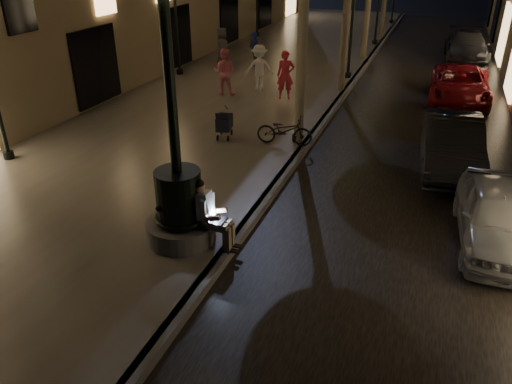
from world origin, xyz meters
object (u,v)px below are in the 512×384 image
at_px(lamp_curb_a, 301,36).
at_px(pedestrian_blue, 255,49).
at_px(seated_man_laptop, 208,212).
at_px(car_rear, 467,47).
at_px(pedestrian_pink, 224,72).
at_px(fountain_lamppost, 179,194).
at_px(lamp_left_b, 175,1).
at_px(car_second, 451,144).
at_px(stroller, 224,123).
at_px(pedestrian_red, 285,75).
at_px(pedestrian_dark, 222,47).
at_px(bicycle, 284,130).
at_px(car_front, 498,216).
at_px(pedestrian_white, 259,68).
at_px(lamp_curb_b, 354,3).
at_px(car_third, 460,85).

relative_size(lamp_curb_a, pedestrian_blue, 3.07).
height_order(seated_man_laptop, car_rear, seated_man_laptop).
relative_size(seated_man_laptop, pedestrian_blue, 0.90).
height_order(car_rear, pedestrian_pink, pedestrian_pink).
xyz_separation_m(fountain_lamppost, lamp_left_b, (-6.40, 12.00, 2.02)).
distance_m(lamp_curb_a, lamp_left_b, 9.30).
bearing_deg(car_second, stroller, 179.85).
xyz_separation_m(lamp_curb_a, pedestrian_red, (-1.63, 4.05, -2.15)).
height_order(pedestrian_pink, pedestrian_dark, pedestrian_pink).
bearing_deg(stroller, bicycle, -7.06).
height_order(pedestrian_blue, bicycle, pedestrian_blue).
relative_size(car_front, bicycle, 2.25).
relative_size(pedestrian_pink, bicycle, 1.07).
distance_m(car_front, pedestrian_red, 10.35).
bearing_deg(fountain_lamppost, pedestrian_white, 101.64).
distance_m(fountain_lamppost, pedestrian_blue, 15.06).
bearing_deg(pedestrian_dark, lamp_curb_b, -116.19).
distance_m(car_front, car_rear, 17.71).
xyz_separation_m(fountain_lamppost, pedestrian_red, (-0.93, 10.05, -0.13)).
distance_m(seated_man_laptop, pedestrian_dark, 15.41).
relative_size(pedestrian_pink, pedestrian_white, 0.99).
distance_m(car_third, car_rear, 7.45).
relative_size(lamp_curb_b, bicycle, 2.94).
xyz_separation_m(car_second, pedestrian_blue, (-8.82, 8.58, 0.29)).
bearing_deg(lamp_curb_b, pedestrian_pink, -133.35).
height_order(seated_man_laptop, lamp_curb_a, lamp_curb_a).
distance_m(seated_man_laptop, stroller, 5.85).
distance_m(car_second, pedestrian_dark, 13.19).
bearing_deg(pedestrian_white, car_front, 108.73).
bearing_deg(lamp_curb_b, pedestrian_white, -132.17).
distance_m(lamp_curb_a, pedestrian_pink, 5.90).
bearing_deg(lamp_curb_a, car_second, -0.15).
xyz_separation_m(pedestrian_dark, bicycle, (5.72, -8.62, -0.43)).
distance_m(car_rear, pedestrian_red, 11.89).
xyz_separation_m(seated_man_laptop, pedestrian_pink, (-3.89, 9.79, 0.14)).
bearing_deg(bicycle, car_second, -91.46).
bearing_deg(pedestrian_dark, car_second, -152.69).
xyz_separation_m(lamp_curb_b, stroller, (-2.12, -8.53, -2.55)).
bearing_deg(lamp_curb_b, fountain_lamppost, -92.86).
bearing_deg(car_rear, car_third, -94.67).
distance_m(car_front, car_second, 3.77).
bearing_deg(seated_man_laptop, pedestrian_white, 104.74).
bearing_deg(stroller, fountain_lamppost, -86.77).
distance_m(fountain_lamppost, pedestrian_dark, 15.18).
xyz_separation_m(lamp_left_b, car_second, (11.40, -6.01, -2.54)).
height_order(lamp_curb_b, car_second, lamp_curb_b).
relative_size(fountain_lamppost, pedestrian_pink, 2.98).
distance_m(fountain_lamppost, stroller, 5.68).
xyz_separation_m(stroller, pedestrian_white, (-0.80, 5.30, 0.40)).
bearing_deg(car_rear, lamp_left_b, -148.44).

